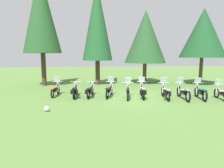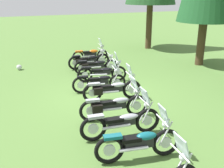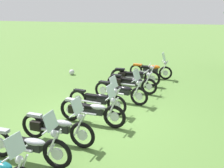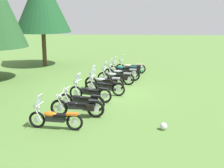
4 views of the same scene
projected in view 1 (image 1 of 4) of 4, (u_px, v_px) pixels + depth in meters
The scene contains 16 objects.
ground_plane at pixel (135, 98), 13.56m from camera, with size 80.00×80.00×0.00m, color #547A38.
motorcycle_0 at pixel (56, 89), 14.21m from camera, with size 0.76×2.17×1.34m.
motorcycle_1 at pixel (75, 91), 13.73m from camera, with size 0.77×2.34×1.03m.
motorcycle_2 at pixel (90, 91), 13.86m from camera, with size 0.85×2.24×1.00m.
motorcycle_3 at pixel (109, 90), 13.86m from camera, with size 0.92×2.23×1.37m.
motorcycle_4 at pixel (128, 91), 13.41m from camera, with size 0.78×2.22×1.37m.
motorcycle_5 at pixel (142, 91), 13.59m from camera, with size 0.81×2.29×1.38m.
motorcycle_6 at pixel (166, 92), 13.18m from camera, with size 0.80×2.30×1.38m.
motorcycle_7 at pixel (183, 92), 13.07m from camera, with size 0.68×2.40×1.39m.
motorcycle_8 at pixel (200, 92), 13.10m from camera, with size 0.71×2.19×1.38m.
motorcycle_9 at pixel (223, 94), 12.74m from camera, with size 0.70×2.16×1.34m.
pine_tree_0 at pixel (41, 12), 18.19m from camera, with size 3.53×3.53×10.67m.
pine_tree_1 at pixel (97, 21), 19.09m from camera, with size 2.98×2.98×10.03m.
pine_tree_2 at pixel (145, 37), 20.37m from camera, with size 4.31×4.31×7.51m.
pine_tree_3 at pixel (203, 33), 19.28m from camera, with size 4.45×4.45×7.48m.
dropped_helmet at pixel (47, 109), 10.20m from camera, with size 0.29×0.29×0.29m, color silver.
Camera 1 is at (-3.13, -13.01, 2.87)m, focal length 31.51 mm.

